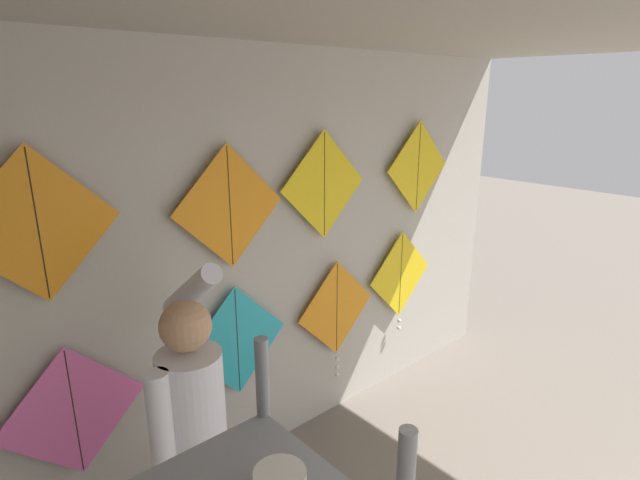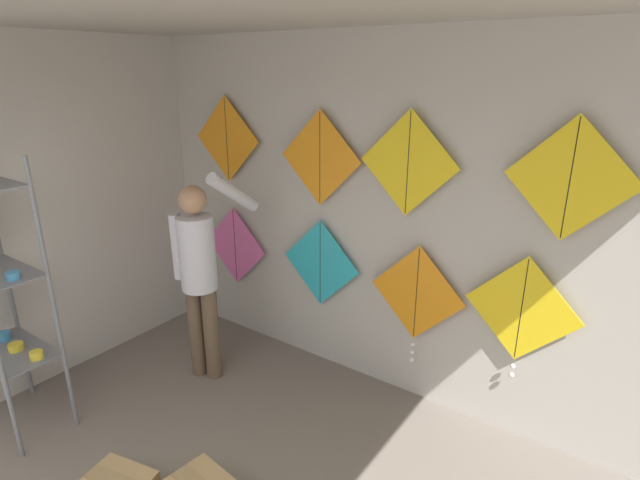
{
  "view_description": "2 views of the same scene",
  "coord_description": "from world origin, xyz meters",
  "px_view_note": "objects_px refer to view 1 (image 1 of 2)",
  "views": [
    {
      "loc": [
        -1.89,
        0.62,
        2.52
      ],
      "look_at": [
        0.14,
        2.92,
        1.6
      ],
      "focal_mm": 28.0,
      "sensor_mm": 36.0,
      "label": 1
    },
    {
      "loc": [
        1.9,
        -0.03,
        2.54
      ],
      "look_at": [
        -0.2,
        2.92,
        1.27
      ],
      "focal_mm": 28.0,
      "sensor_mm": 36.0,
      "label": 2
    }
  ],
  "objects_px": {
    "kite_0": "(74,412)",
    "kite_1": "(237,341)",
    "kite_4": "(37,226)",
    "kite_6": "(324,185)",
    "kite_5": "(230,207)",
    "kite_2": "(337,312)",
    "shopkeeper": "(194,437)",
    "kite_7": "(418,168)",
    "kite_3": "(400,276)"
  },
  "relations": [
    {
      "from": "kite_4",
      "to": "shopkeeper",
      "type": "bearing_deg",
      "value": -64.59
    },
    {
      "from": "kite_0",
      "to": "kite_2",
      "type": "relative_size",
      "value": 0.79
    },
    {
      "from": "kite_2",
      "to": "kite_3",
      "type": "bearing_deg",
      "value": 0.01
    },
    {
      "from": "kite_1",
      "to": "kite_7",
      "type": "bearing_deg",
      "value": 0.0
    },
    {
      "from": "kite_4",
      "to": "kite_6",
      "type": "distance_m",
      "value": 1.79
    },
    {
      "from": "kite_0",
      "to": "kite_7",
      "type": "xyz_separation_m",
      "value": [
        2.8,
        0.0,
        1.01
      ]
    },
    {
      "from": "kite_4",
      "to": "kite_6",
      "type": "xyz_separation_m",
      "value": [
        1.79,
        0.0,
        -0.03
      ]
    },
    {
      "from": "kite_0",
      "to": "kite_1",
      "type": "bearing_deg",
      "value": 0.0
    },
    {
      "from": "kite_6",
      "to": "kite_4",
      "type": "bearing_deg",
      "value": 180.0
    },
    {
      "from": "kite_3",
      "to": "kite_1",
      "type": "bearing_deg",
      "value": 179.99
    },
    {
      "from": "kite_3",
      "to": "kite_5",
      "type": "height_order",
      "value": "kite_5"
    },
    {
      "from": "shopkeeper",
      "to": "kite_4",
      "type": "height_order",
      "value": "kite_4"
    },
    {
      "from": "shopkeeper",
      "to": "kite_3",
      "type": "xyz_separation_m",
      "value": [
        2.33,
        0.72,
        -0.01
      ]
    },
    {
      "from": "kite_2",
      "to": "kite_1",
      "type": "bearing_deg",
      "value": 179.96
    },
    {
      "from": "kite_0",
      "to": "kite_5",
      "type": "distance_m",
      "value": 1.38
    },
    {
      "from": "kite_5",
      "to": "kite_6",
      "type": "distance_m",
      "value": 0.76
    },
    {
      "from": "kite_0",
      "to": "kite_2",
      "type": "xyz_separation_m",
      "value": [
        1.89,
        -0.0,
        -0.01
      ]
    },
    {
      "from": "kite_0",
      "to": "kite_2",
      "type": "distance_m",
      "value": 1.89
    },
    {
      "from": "kite_4",
      "to": "kite_5",
      "type": "relative_size",
      "value": 1.0
    },
    {
      "from": "kite_1",
      "to": "kite_6",
      "type": "xyz_separation_m",
      "value": [
        0.76,
        0.0,
        0.93
      ]
    },
    {
      "from": "kite_5",
      "to": "kite_1",
      "type": "bearing_deg",
      "value": 0.0
    },
    {
      "from": "kite_4",
      "to": "kite_5",
      "type": "xyz_separation_m",
      "value": [
        1.03,
        0.0,
        -0.07
      ]
    },
    {
      "from": "kite_7",
      "to": "shopkeeper",
      "type": "bearing_deg",
      "value": -163.83
    },
    {
      "from": "kite_3",
      "to": "kite_7",
      "type": "xyz_separation_m",
      "value": [
        0.16,
        0.0,
        0.92
      ]
    },
    {
      "from": "kite_2",
      "to": "kite_4",
      "type": "distance_m",
      "value": 2.17
    },
    {
      "from": "kite_0",
      "to": "kite_2",
      "type": "bearing_deg",
      "value": -0.02
    },
    {
      "from": "kite_7",
      "to": "kite_4",
      "type": "bearing_deg",
      "value": 180.0
    },
    {
      "from": "kite_1",
      "to": "kite_3",
      "type": "relative_size",
      "value": 0.85
    },
    {
      "from": "kite_2",
      "to": "kite_7",
      "type": "relative_size",
      "value": 1.27
    },
    {
      "from": "kite_2",
      "to": "kite_5",
      "type": "xyz_separation_m",
      "value": [
        -0.89,
        0.0,
        0.96
      ]
    },
    {
      "from": "kite_0",
      "to": "kite_4",
      "type": "height_order",
      "value": "kite_4"
    },
    {
      "from": "kite_2",
      "to": "kite_6",
      "type": "relative_size",
      "value": 1.27
    },
    {
      "from": "kite_7",
      "to": "kite_2",
      "type": "bearing_deg",
      "value": -179.96
    },
    {
      "from": "kite_1",
      "to": "kite_6",
      "type": "relative_size",
      "value": 1.0
    },
    {
      "from": "shopkeeper",
      "to": "kite_7",
      "type": "relative_size",
      "value": 2.35
    },
    {
      "from": "kite_0",
      "to": "kite_5",
      "type": "relative_size",
      "value": 1.0
    },
    {
      "from": "kite_5",
      "to": "kite_7",
      "type": "bearing_deg",
      "value": 0.0
    },
    {
      "from": "kite_4",
      "to": "kite_7",
      "type": "xyz_separation_m",
      "value": [
        2.83,
        0.0,
        -0.01
      ]
    },
    {
      "from": "shopkeeper",
      "to": "kite_0",
      "type": "distance_m",
      "value": 0.79
    },
    {
      "from": "kite_0",
      "to": "kite_4",
      "type": "xyz_separation_m",
      "value": [
        -0.02,
        0.0,
        1.02
      ]
    },
    {
      "from": "kite_4",
      "to": "kite_6",
      "type": "bearing_deg",
      "value": 0.0
    },
    {
      "from": "shopkeeper",
      "to": "kite_4",
      "type": "xyz_separation_m",
      "value": [
        -0.34,
        0.72,
        0.91
      ]
    },
    {
      "from": "kite_2",
      "to": "kite_0",
      "type": "bearing_deg",
      "value": 179.98
    },
    {
      "from": "kite_2",
      "to": "kite_7",
      "type": "xyz_separation_m",
      "value": [
        0.91,
        0.0,
        1.02
      ]
    },
    {
      "from": "kite_2",
      "to": "kite_7",
      "type": "bearing_deg",
      "value": 0.04
    },
    {
      "from": "shopkeeper",
      "to": "kite_1",
      "type": "bearing_deg",
      "value": 29.57
    },
    {
      "from": "shopkeeper",
      "to": "kite_2",
      "type": "height_order",
      "value": "shopkeeper"
    },
    {
      "from": "kite_6",
      "to": "kite_7",
      "type": "distance_m",
      "value": 1.04
    },
    {
      "from": "kite_2",
      "to": "shopkeeper",
      "type": "bearing_deg",
      "value": -155.45
    },
    {
      "from": "kite_1",
      "to": "kite_2",
      "type": "height_order",
      "value": "kite_1"
    }
  ]
}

